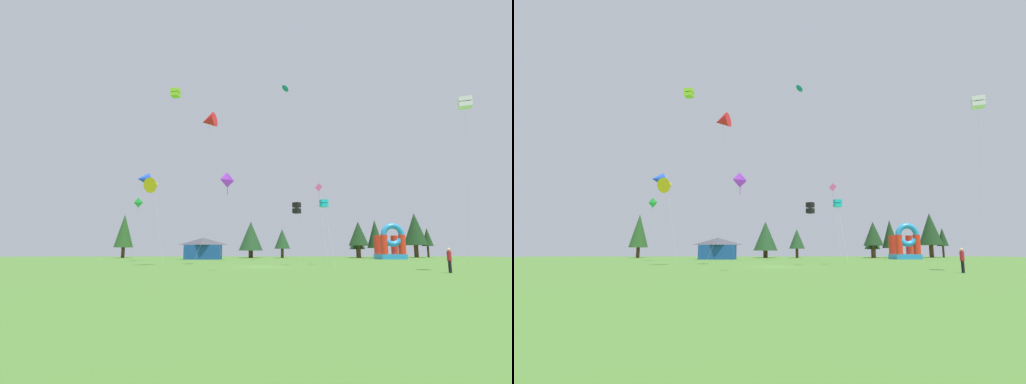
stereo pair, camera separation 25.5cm
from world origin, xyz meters
TOP-DOWN VIEW (x-y plane):
  - ground_plane at (0.00, 0.00)m, footprint 120.00×120.00m
  - kite_green_diamond at (-18.27, 20.09)m, footprint 2.07×2.92m
  - kite_cyan_box at (7.45, 4.02)m, footprint 0.91×3.01m
  - kite_black_box at (4.11, 2.19)m, footprint 1.67×1.90m
  - kite_teal_parafoil at (4.56, 15.61)m, footprint 3.46×5.90m
  - kite_red_delta at (-5.62, 3.27)m, footprint 2.45×5.57m
  - kite_white_box at (15.76, -9.88)m, footprint 2.78×5.64m
  - kite_yellow_delta at (-11.23, 2.41)m, footprint 2.57×2.31m
  - kite_blue_delta at (-16.78, 17.19)m, footprint 3.12×3.75m
  - kite_purple_diamond at (-2.71, -8.43)m, footprint 3.34×1.16m
  - kite_pink_diamond at (9.13, 14.72)m, footprint 0.80×3.17m
  - kite_lime_box at (-8.94, 0.56)m, footprint 8.45×2.59m
  - person_far_side at (13.30, -10.23)m, footprint 0.33×0.33m
  - inflatable_orange_dome at (24.62, 28.88)m, footprint 4.44×4.58m
  - festival_tent at (-8.98, 28.98)m, footprint 6.41×3.43m
  - tree_row_0 at (-27.44, 41.84)m, footprint 3.97×3.97m
  - tree_row_1 at (-0.43, 41.46)m, footprint 5.15×5.15m
  - tree_row_2 at (6.17, 40.29)m, footprint 3.33×3.33m
  - tree_row_3 at (22.32, 40.16)m, footprint 4.16×4.16m
  - tree_row_4 at (22.92, 43.14)m, footprint 3.35×3.35m
  - tree_row_5 at (26.56, 42.11)m, footprint 3.41×3.41m
  - tree_row_6 at (36.39, 44.22)m, footprint 5.10×5.10m
  - tree_row_7 at (39.58, 45.27)m, footprint 2.46×2.46m

SIDE VIEW (x-z plane):
  - ground_plane at x=0.00m, z-range 0.00..0.00m
  - person_far_side at x=13.30m, z-range 0.17..1.92m
  - festival_tent at x=-8.98m, z-range 0.00..3.79m
  - inflatable_orange_dome at x=24.62m, z-range -0.76..5.62m
  - tree_row_2 at x=6.17m, z-range 0.91..6.92m
  - tree_row_4 at x=22.92m, z-range 0.86..7.49m
  - tree_row_7 at x=39.58m, z-range 1.20..7.77m
  - tree_row_1 at x=-0.43m, z-range 0.73..8.39m
  - tree_row_3 at x=22.32m, z-range 1.21..8.80m
  - tree_row_5 at x=26.56m, z-range 0.99..9.13m
  - tree_row_0 at x=-27.44m, z-range 1.05..10.25m
  - kite_black_box at x=4.11m, z-range 2.74..9.39m
  - tree_row_6 at x=36.39m, z-range 1.30..11.15m
  - kite_cyan_box at x=7.45m, z-range 3.19..10.42m
  - kite_purple_diamond at x=-2.71m, z-range 3.22..10.64m
  - kite_yellow_delta at x=-11.23m, z-range 3.80..13.34m
  - kite_green_diamond at x=-18.27m, z-range 4.11..13.52m
  - kite_pink_diamond at x=9.13m, z-range 4.88..15.77m
  - kite_blue_delta at x=-16.78m, z-range 5.57..18.64m
  - kite_white_box at x=15.76m, z-range 6.25..19.59m
  - kite_red_delta at x=-5.62m, z-range 7.59..24.68m
  - kite_lime_box at x=-8.94m, z-range 8.86..27.53m
  - kite_teal_parafoil at x=4.56m, z-range 12.69..39.10m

